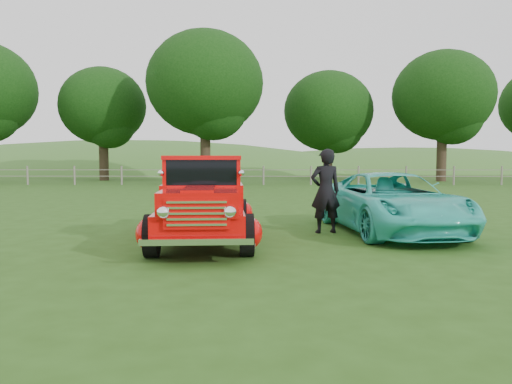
{
  "coord_description": "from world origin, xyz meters",
  "views": [
    {
      "loc": [
        -0.17,
        -9.5,
        1.75
      ],
      "look_at": [
        -0.28,
        1.2,
        1.0
      ],
      "focal_mm": 35.0,
      "sensor_mm": 36.0,
      "label": 1
    }
  ],
  "objects_px": {
    "tree_near_east": "(328,111)",
    "teal_sedan": "(392,203)",
    "tree_mid_east": "(443,96)",
    "tree_near_west": "(205,83)",
    "red_pickup": "(203,204)",
    "tree_mid_west": "(103,106)",
    "man": "(325,191)"
  },
  "relations": [
    {
      "from": "tree_near_east",
      "to": "tree_mid_east",
      "type": "relative_size",
      "value": 0.88
    },
    {
      "from": "tree_near_east",
      "to": "teal_sedan",
      "type": "relative_size",
      "value": 1.66
    },
    {
      "from": "tree_mid_west",
      "to": "tree_mid_east",
      "type": "relative_size",
      "value": 0.9
    },
    {
      "from": "tree_near_east",
      "to": "man",
      "type": "relative_size",
      "value": 4.29
    },
    {
      "from": "red_pickup",
      "to": "man",
      "type": "height_order",
      "value": "man"
    },
    {
      "from": "tree_mid_west",
      "to": "teal_sedan",
      "type": "height_order",
      "value": "tree_mid_west"
    },
    {
      "from": "tree_mid_east",
      "to": "man",
      "type": "distance_m",
      "value": 28.11
    },
    {
      "from": "tree_mid_west",
      "to": "tree_near_east",
      "type": "xyz_separation_m",
      "value": [
        17.0,
        1.0,
        -0.3
      ]
    },
    {
      "from": "tree_near_west",
      "to": "tree_mid_east",
      "type": "distance_m",
      "value": 17.13
    },
    {
      "from": "tree_near_east",
      "to": "tree_mid_east",
      "type": "xyz_separation_m",
      "value": [
        8.0,
        -2.0,
        0.93
      ]
    },
    {
      "from": "tree_near_east",
      "to": "tree_near_west",
      "type": "bearing_deg",
      "value": -156.04
    },
    {
      "from": "tree_mid_west",
      "to": "tree_mid_east",
      "type": "bearing_deg",
      "value": -2.29
    },
    {
      "from": "tree_mid_west",
      "to": "red_pickup",
      "type": "xyz_separation_m",
      "value": [
        10.64,
        -27.33,
        -4.75
      ]
    },
    {
      "from": "tree_mid_west",
      "to": "tree_near_west",
      "type": "relative_size",
      "value": 0.81
    },
    {
      "from": "tree_mid_east",
      "to": "man",
      "type": "relative_size",
      "value": 4.86
    },
    {
      "from": "tree_near_west",
      "to": "tree_mid_east",
      "type": "xyz_separation_m",
      "value": [
        17.0,
        2.0,
        -0.62
      ]
    },
    {
      "from": "tree_mid_west",
      "to": "red_pickup",
      "type": "bearing_deg",
      "value": -68.72
    },
    {
      "from": "tree_near_east",
      "to": "tree_mid_east",
      "type": "distance_m",
      "value": 8.3
    },
    {
      "from": "tree_mid_west",
      "to": "red_pickup",
      "type": "height_order",
      "value": "tree_mid_west"
    },
    {
      "from": "tree_mid_west",
      "to": "tree_mid_east",
      "type": "height_order",
      "value": "tree_mid_east"
    },
    {
      "from": "tree_near_west",
      "to": "tree_near_east",
      "type": "xyz_separation_m",
      "value": [
        9.0,
        4.0,
        -1.55
      ]
    },
    {
      "from": "tree_near_west",
      "to": "man",
      "type": "bearing_deg",
      "value": -76.99
    },
    {
      "from": "tree_near_east",
      "to": "man",
      "type": "height_order",
      "value": "tree_near_east"
    },
    {
      "from": "tree_mid_east",
      "to": "red_pickup",
      "type": "height_order",
      "value": "tree_mid_east"
    },
    {
      "from": "tree_near_east",
      "to": "tree_mid_west",
      "type": "bearing_deg",
      "value": -176.63
    },
    {
      "from": "tree_mid_west",
      "to": "tree_near_east",
      "type": "distance_m",
      "value": 17.03
    },
    {
      "from": "tree_near_west",
      "to": "tree_mid_east",
      "type": "relative_size",
      "value": 1.1
    },
    {
      "from": "tree_mid_east",
      "to": "red_pickup",
      "type": "distance_m",
      "value": 30.46
    },
    {
      "from": "tree_mid_west",
      "to": "teal_sedan",
      "type": "relative_size",
      "value": 1.69
    },
    {
      "from": "red_pickup",
      "to": "man",
      "type": "relative_size",
      "value": 2.62
    },
    {
      "from": "tree_mid_west",
      "to": "tree_mid_east",
      "type": "xyz_separation_m",
      "value": [
        25.0,
        -1.0,
        0.62
      ]
    },
    {
      "from": "tree_near_west",
      "to": "tree_mid_east",
      "type": "height_order",
      "value": "tree_near_west"
    }
  ]
}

